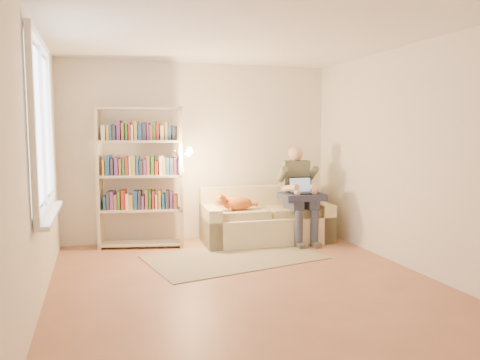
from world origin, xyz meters
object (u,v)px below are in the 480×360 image
object	(u,v)px
bookshelf	(141,170)
person	(298,189)
sofa	(265,222)
cat	(238,203)
laptop	(301,189)

from	to	relation	value
bookshelf	person	bearing A→B (deg)	3.63
sofa	bookshelf	distance (m)	1.94
bookshelf	cat	bearing A→B (deg)	0.96
sofa	cat	size ratio (longest dim) A/B	2.89
cat	bookshelf	distance (m)	1.42
cat	laptop	distance (m)	0.92
person	cat	xyz separation A→B (m)	(-0.90, 0.07, -0.17)
sofa	bookshelf	bearing A→B (deg)	177.50
sofa	laptop	distance (m)	0.72
person	bookshelf	bearing A→B (deg)	174.28
person	laptop	xyz separation A→B (m)	(-0.01, -0.13, 0.01)
sofa	laptop	xyz separation A→B (m)	(0.43, -0.29, 0.50)
person	laptop	distance (m)	0.13
cat	bookshelf	bearing A→B (deg)	171.60
laptop	bookshelf	size ratio (longest dim) A/B	0.18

